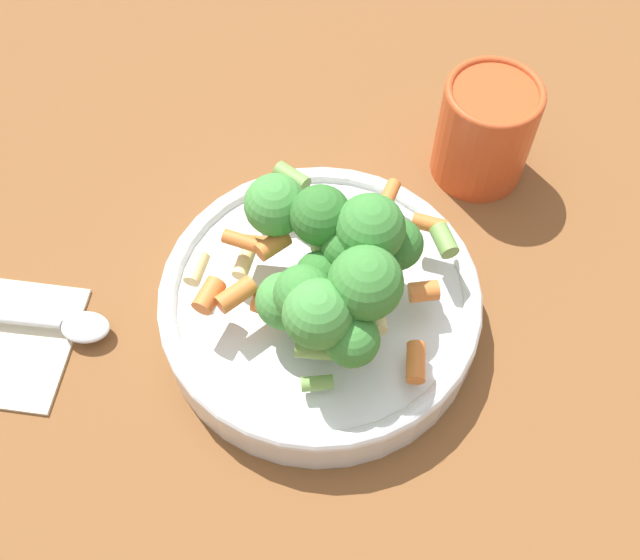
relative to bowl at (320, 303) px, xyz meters
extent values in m
plane|color=brown|center=(0.00, 0.00, -0.02)|extent=(3.00, 3.00, 0.00)
cylinder|color=silver|center=(0.00, 0.00, 0.00)|extent=(0.23, 0.23, 0.03)
torus|color=silver|center=(0.00, 0.00, 0.01)|extent=(0.23, 0.23, 0.01)
cylinder|color=#8CB766|center=(0.02, 0.03, 0.03)|extent=(0.01, 0.01, 0.01)
sphere|color=#479342|center=(0.02, 0.03, 0.05)|extent=(0.04, 0.04, 0.04)
cylinder|color=#8CB766|center=(-0.02, 0.04, 0.04)|extent=(0.01, 0.01, 0.02)
sphere|color=#3D8438|center=(-0.02, 0.04, 0.07)|extent=(0.04, 0.04, 0.04)
cylinder|color=#8CB766|center=(0.00, 0.05, 0.05)|extent=(0.02, 0.02, 0.02)
sphere|color=#479342|center=(0.00, 0.05, 0.08)|extent=(0.04, 0.04, 0.04)
cylinder|color=#8CB766|center=(0.00, -0.02, 0.06)|extent=(0.01, 0.01, 0.02)
sphere|color=#33722D|center=(0.00, -0.02, 0.08)|extent=(0.04, 0.04, 0.04)
cylinder|color=#8CB766|center=(0.01, 0.05, 0.06)|extent=(0.01, 0.01, 0.02)
sphere|color=#3D8438|center=(0.01, 0.05, 0.08)|extent=(0.03, 0.03, 0.03)
cylinder|color=#8CB766|center=(-0.02, 0.00, 0.05)|extent=(0.01, 0.01, 0.02)
sphere|color=#33722D|center=(-0.02, 0.00, 0.07)|extent=(0.04, 0.04, 0.04)
cylinder|color=#8CB766|center=(0.01, 0.04, 0.05)|extent=(0.01, 0.01, 0.01)
sphere|color=#3D8438|center=(0.01, 0.04, 0.07)|extent=(0.04, 0.04, 0.04)
cylinder|color=#8CB766|center=(-0.05, -0.01, 0.03)|extent=(0.01, 0.01, 0.02)
sphere|color=#33722D|center=(-0.05, -0.01, 0.06)|extent=(0.04, 0.04, 0.04)
cylinder|color=#8CB766|center=(-0.02, 0.06, 0.04)|extent=(0.01, 0.01, 0.01)
sphere|color=#3D8438|center=(-0.02, 0.06, 0.06)|extent=(0.04, 0.04, 0.04)
cylinder|color=#8CB766|center=(-0.03, 0.03, 0.06)|extent=(0.02, 0.02, 0.02)
sphere|color=#3D8438|center=(-0.03, 0.03, 0.09)|extent=(0.05, 0.05, 0.05)
cylinder|color=#8CB766|center=(0.00, 0.01, 0.04)|extent=(0.01, 0.01, 0.01)
sphere|color=#33722D|center=(0.00, 0.01, 0.06)|extent=(0.03, 0.03, 0.03)
cylinder|color=#8CB766|center=(-0.03, -0.01, 0.06)|extent=(0.02, 0.02, 0.02)
sphere|color=#3D8438|center=(-0.03, -0.01, 0.09)|extent=(0.05, 0.05, 0.05)
cylinder|color=#8CB766|center=(0.03, -0.03, 0.05)|extent=(0.01, 0.01, 0.02)
sphere|color=#479342|center=(0.03, -0.03, 0.08)|extent=(0.04, 0.04, 0.04)
cylinder|color=#8CB766|center=(0.01, 0.04, 0.06)|extent=(0.01, 0.01, 0.01)
sphere|color=#33722D|center=(0.01, 0.04, 0.07)|extent=(0.03, 0.03, 0.03)
cylinder|color=orange|center=(0.03, -0.01, 0.06)|extent=(0.03, 0.02, 0.01)
cylinder|color=orange|center=(0.05, 0.02, 0.05)|extent=(0.03, 0.03, 0.01)
cylinder|color=beige|center=(0.04, -0.07, 0.04)|extent=(0.03, 0.02, 0.01)
cylinder|color=#729E4C|center=(0.00, 0.06, 0.04)|extent=(0.03, 0.02, 0.01)
cylinder|color=#729E4C|center=(0.02, -0.07, 0.06)|extent=(0.03, 0.03, 0.01)
cylinder|color=orange|center=(0.04, -0.03, 0.03)|extent=(0.03, 0.01, 0.01)
cylinder|color=orange|center=(0.05, -0.02, 0.05)|extent=(0.03, 0.02, 0.01)
cylinder|color=orange|center=(0.07, 0.02, 0.05)|extent=(0.02, 0.03, 0.01)
cylinder|color=#729E4C|center=(-0.08, -0.02, 0.05)|extent=(0.02, 0.03, 0.01)
cylinder|color=#729E4C|center=(-0.03, -0.06, 0.03)|extent=(0.02, 0.02, 0.01)
cylinder|color=orange|center=(-0.06, 0.06, 0.03)|extent=(0.01, 0.03, 0.01)
cylinder|color=beige|center=(0.09, -0.01, 0.03)|extent=(0.02, 0.03, 0.01)
cylinder|color=beige|center=(0.05, -0.02, 0.03)|extent=(0.02, 0.03, 0.01)
cylinder|color=beige|center=(-0.04, 0.03, 0.04)|extent=(0.02, 0.02, 0.01)
cylinder|color=orange|center=(0.03, 0.02, 0.04)|extent=(0.02, 0.02, 0.01)
cylinder|color=orange|center=(-0.07, 0.01, 0.04)|extent=(0.02, 0.02, 0.01)
cylinder|color=orange|center=(-0.05, -0.07, 0.04)|extent=(0.02, 0.02, 0.01)
cylinder|color=beige|center=(0.01, -0.04, 0.04)|extent=(0.02, 0.02, 0.01)
cylinder|color=orange|center=(-0.08, -0.04, 0.04)|extent=(0.03, 0.02, 0.01)
cylinder|color=#729E4C|center=(0.00, 0.07, 0.02)|extent=(0.02, 0.01, 0.01)
cylinder|color=#CC4C23|center=(-0.13, -0.15, 0.02)|extent=(0.08, 0.08, 0.09)
torus|color=#CC4C23|center=(-0.13, -0.15, 0.07)|extent=(0.08, 0.08, 0.01)
ellipsoid|color=silver|center=(0.17, 0.02, -0.01)|extent=(0.04, 0.03, 0.01)
camera|label=1|loc=(-0.01, 0.27, 0.47)|focal=42.00mm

